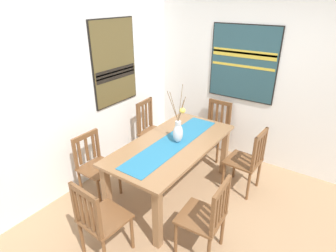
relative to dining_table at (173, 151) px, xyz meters
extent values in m
cube|color=#A37F5B|center=(-0.33, -0.62, -0.67)|extent=(6.40, 6.40, 0.03)
cube|color=white|center=(-0.33, 1.24, 0.69)|extent=(6.40, 0.12, 2.70)
cube|color=white|center=(1.53, -0.62, 0.69)|extent=(0.12, 6.40, 2.70)
cube|color=#8E6642|center=(0.00, 0.00, 0.10)|extent=(1.81, 0.89, 0.03)
cube|color=#8E6642|center=(-0.82, -0.37, -0.29)|extent=(0.08, 0.08, 0.74)
cube|color=#8E6642|center=(0.82, -0.37, -0.29)|extent=(0.08, 0.08, 0.74)
cube|color=#8E6642|center=(-0.82, 0.37, -0.29)|extent=(0.08, 0.08, 0.74)
cube|color=#8E6642|center=(0.82, 0.37, -0.29)|extent=(0.08, 0.08, 0.74)
cube|color=#236B93|center=(0.00, 0.00, 0.12)|extent=(1.66, 0.36, 0.01)
ellipsoid|color=silver|center=(0.05, -0.04, 0.24)|extent=(0.14, 0.12, 0.25)
cylinder|color=silver|center=(0.05, -0.04, 0.38)|extent=(0.07, 0.07, 0.05)
cylinder|color=brown|center=(0.03, 0.03, 0.58)|extent=(0.04, 0.15, 0.37)
cylinder|color=brown|center=(0.09, -0.06, 0.55)|extent=(0.09, 0.05, 0.30)
cylinder|color=brown|center=(0.10, -0.04, 0.62)|extent=(0.10, 0.01, 0.44)
cylinder|color=brown|center=(0.05, -0.08, 0.54)|extent=(0.01, 0.08, 0.29)
cylinder|color=brown|center=(0.04, 0.01, 0.58)|extent=(0.04, 0.11, 0.37)
sphere|color=#E5CC4C|center=(0.07, -0.09, 0.55)|extent=(0.07, 0.07, 0.07)
cube|color=brown|center=(0.63, -0.71, -0.22)|extent=(0.44, 0.44, 0.03)
cylinder|color=brown|center=(0.45, -0.53, -0.45)|extent=(0.04, 0.04, 0.42)
cylinder|color=brown|center=(0.81, -0.54, -0.45)|extent=(0.04, 0.04, 0.42)
cylinder|color=brown|center=(0.44, -0.89, -0.45)|extent=(0.04, 0.04, 0.42)
cylinder|color=brown|center=(0.80, -0.90, -0.45)|extent=(0.04, 0.04, 0.42)
cube|color=brown|center=(0.44, -0.90, 0.02)|extent=(0.04, 0.04, 0.47)
cube|color=brown|center=(0.80, -0.91, 0.02)|extent=(0.04, 0.04, 0.47)
cube|color=brown|center=(0.62, -0.90, 0.23)|extent=(0.38, 0.05, 0.06)
cube|color=brown|center=(0.48, -0.90, 0.01)|extent=(0.04, 0.02, 0.38)
cube|color=brown|center=(0.57, -0.90, 0.01)|extent=(0.04, 0.02, 0.38)
cube|color=brown|center=(0.66, -0.91, 0.01)|extent=(0.04, 0.02, 0.38)
cube|color=brown|center=(0.75, -0.91, 0.01)|extent=(0.04, 0.02, 0.38)
cube|color=brown|center=(1.20, 0.01, -0.22)|extent=(0.42, 0.42, 0.03)
cylinder|color=brown|center=(1.02, -0.17, -0.45)|extent=(0.04, 0.04, 0.42)
cylinder|color=brown|center=(1.02, 0.19, -0.45)|extent=(0.04, 0.04, 0.42)
cylinder|color=brown|center=(1.38, -0.17, -0.45)|extent=(0.04, 0.04, 0.42)
cylinder|color=brown|center=(1.38, 0.19, -0.45)|extent=(0.04, 0.04, 0.42)
cube|color=brown|center=(1.39, -0.17, 0.02)|extent=(0.04, 0.04, 0.46)
cube|color=brown|center=(1.39, 0.19, 0.02)|extent=(0.04, 0.04, 0.46)
cube|color=brown|center=(1.39, 0.01, 0.22)|extent=(0.03, 0.38, 0.06)
cube|color=brown|center=(1.39, -0.13, 0.01)|extent=(0.02, 0.04, 0.37)
cube|color=brown|center=(1.39, -0.04, 0.01)|extent=(0.02, 0.04, 0.37)
cube|color=brown|center=(1.39, 0.05, 0.01)|extent=(0.02, 0.04, 0.37)
cube|color=brown|center=(1.39, 0.14, 0.01)|extent=(0.02, 0.04, 0.37)
cube|color=brown|center=(0.62, 0.76, -0.22)|extent=(0.45, 0.45, 0.03)
cylinder|color=brown|center=(0.82, 0.59, -0.45)|extent=(0.04, 0.04, 0.42)
cylinder|color=brown|center=(0.46, 0.57, -0.45)|extent=(0.04, 0.04, 0.42)
cylinder|color=brown|center=(0.79, 0.95, -0.45)|extent=(0.04, 0.04, 0.42)
cylinder|color=brown|center=(0.43, 0.93, -0.45)|extent=(0.04, 0.04, 0.42)
cube|color=brown|center=(0.79, 0.96, 0.04)|extent=(0.04, 0.04, 0.51)
cube|color=brown|center=(0.43, 0.94, 0.04)|extent=(0.04, 0.04, 0.51)
cube|color=brown|center=(0.61, 0.95, 0.27)|extent=(0.38, 0.06, 0.06)
cube|color=brown|center=(0.75, 0.96, 0.03)|extent=(0.04, 0.02, 0.42)
cube|color=brown|center=(0.66, 0.95, 0.03)|extent=(0.04, 0.02, 0.42)
cube|color=brown|center=(0.57, 0.95, 0.03)|extent=(0.04, 0.02, 0.42)
cube|color=brown|center=(0.47, 0.94, 0.03)|extent=(0.04, 0.02, 0.42)
cube|color=brown|center=(-1.17, 0.03, -0.22)|extent=(0.45, 0.45, 0.03)
cylinder|color=brown|center=(-0.98, 0.20, -0.45)|extent=(0.04, 0.04, 0.42)
cylinder|color=brown|center=(-1.00, -0.16, -0.45)|extent=(0.04, 0.04, 0.42)
cylinder|color=brown|center=(-1.33, 0.22, -0.45)|extent=(0.04, 0.04, 0.42)
cube|color=brown|center=(-1.34, 0.22, 0.01)|extent=(0.04, 0.04, 0.45)
cube|color=brown|center=(-1.37, -0.14, 0.01)|extent=(0.04, 0.04, 0.45)
cube|color=brown|center=(-1.36, 0.04, 0.21)|extent=(0.06, 0.38, 0.06)
cube|color=brown|center=(-1.35, 0.19, 0.00)|extent=(0.02, 0.04, 0.36)
cube|color=brown|center=(-1.35, 0.12, 0.00)|extent=(0.02, 0.04, 0.36)
cube|color=brown|center=(-1.36, 0.04, 0.00)|extent=(0.02, 0.04, 0.36)
cube|color=brown|center=(-1.36, -0.04, 0.00)|extent=(0.02, 0.04, 0.36)
cube|color=brown|center=(-1.37, -0.11, 0.00)|extent=(0.02, 0.04, 0.36)
cube|color=brown|center=(-0.59, 0.75, -0.22)|extent=(0.43, 0.43, 0.03)
cylinder|color=brown|center=(-0.41, 0.57, -0.45)|extent=(0.04, 0.04, 0.42)
cylinder|color=brown|center=(-0.77, 0.58, -0.45)|extent=(0.04, 0.04, 0.42)
cylinder|color=brown|center=(-0.40, 0.93, -0.45)|extent=(0.04, 0.04, 0.42)
cylinder|color=brown|center=(-0.76, 0.94, -0.45)|extent=(0.04, 0.04, 0.42)
cube|color=brown|center=(-0.40, 0.94, 0.00)|extent=(0.04, 0.04, 0.42)
cube|color=brown|center=(-0.76, 0.95, 0.00)|extent=(0.04, 0.04, 0.42)
cube|color=brown|center=(-0.58, 0.94, 0.18)|extent=(0.38, 0.04, 0.06)
cube|color=brown|center=(-0.47, 0.94, -0.02)|extent=(0.04, 0.02, 0.33)
cube|color=brown|center=(-0.58, 0.94, -0.02)|extent=(0.04, 0.02, 0.33)
cube|color=brown|center=(-0.70, 0.94, -0.02)|extent=(0.04, 0.02, 0.33)
cube|color=brown|center=(-0.61, -0.75, -0.22)|extent=(0.44, 0.44, 0.03)
cylinder|color=brown|center=(-0.80, -0.58, -0.45)|extent=(0.04, 0.04, 0.42)
cylinder|color=brown|center=(-0.44, -0.56, -0.45)|extent=(0.04, 0.04, 0.42)
cylinder|color=brown|center=(-0.42, -0.91, -0.45)|extent=(0.04, 0.04, 0.42)
cube|color=brown|center=(-0.78, -0.95, 0.01)|extent=(0.04, 0.04, 0.45)
cube|color=brown|center=(-0.42, -0.92, 0.01)|extent=(0.04, 0.04, 0.45)
cube|color=brown|center=(-0.60, -0.94, 0.21)|extent=(0.38, 0.05, 0.06)
cube|color=brown|center=(-0.75, -0.94, 0.00)|extent=(0.04, 0.02, 0.36)
cube|color=brown|center=(-0.68, -0.94, 0.00)|extent=(0.04, 0.02, 0.36)
cube|color=brown|center=(-0.60, -0.94, 0.00)|extent=(0.04, 0.02, 0.36)
cube|color=brown|center=(-0.52, -0.93, 0.00)|extent=(0.04, 0.02, 0.36)
cube|color=brown|center=(-0.45, -0.93, 0.00)|extent=(0.04, 0.02, 0.36)
cube|color=black|center=(0.25, 1.17, 0.92)|extent=(0.82, 0.04, 1.19)
cube|color=brown|center=(0.25, 1.15, 0.92)|extent=(0.79, 0.01, 1.16)
cube|color=black|center=(0.25, 1.15, 0.78)|extent=(0.76, 0.00, 0.07)
cube|color=black|center=(0.25, 1.15, 0.73)|extent=(0.76, 0.00, 0.07)
cube|color=black|center=(0.25, 1.15, 0.82)|extent=(0.76, 0.00, 0.06)
cube|color=black|center=(1.47, -0.26, 0.87)|extent=(0.04, 1.02, 1.11)
cube|color=#284C56|center=(1.45, -0.26, 0.87)|extent=(0.01, 0.99, 1.08)
cube|color=gold|center=(1.44, -0.26, 0.84)|extent=(0.00, 0.96, 0.04)
cube|color=gold|center=(1.44, -0.26, 1.04)|extent=(0.00, 0.96, 0.06)
cube|color=gold|center=(1.44, -0.26, 1.00)|extent=(0.00, 0.96, 0.08)
camera|label=1|loc=(-2.53, -1.67, 1.77)|focal=29.52mm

